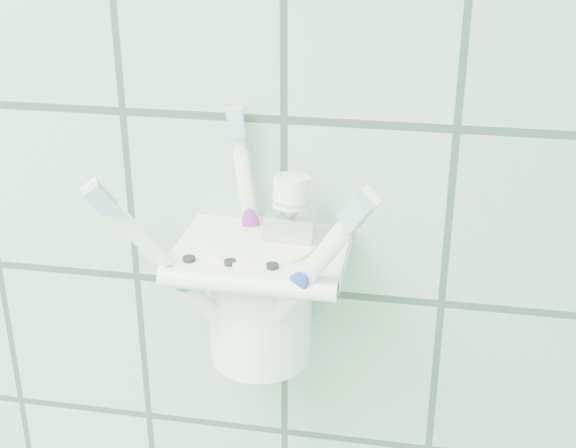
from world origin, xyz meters
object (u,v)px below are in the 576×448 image
(holder_bracket, at_px, (262,256))
(toothpaste_tube, at_px, (280,258))
(cup, at_px, (260,294))
(toothbrush_blue, at_px, (265,228))
(toothbrush_orange, at_px, (244,227))
(toothbrush_pink, at_px, (250,244))

(holder_bracket, relative_size, toothpaste_tube, 0.86)
(cup, xyz_separation_m, toothpaste_tube, (0.02, -0.01, 0.04))
(toothbrush_blue, distance_m, toothpaste_tube, 0.03)
(holder_bracket, relative_size, toothbrush_blue, 0.68)
(cup, height_order, toothbrush_orange, toothbrush_orange)
(cup, relative_size, toothbrush_orange, 0.51)
(holder_bracket, bearing_deg, toothpaste_tube, -10.68)
(holder_bracket, bearing_deg, cup, 124.20)
(toothbrush_blue, height_order, toothpaste_tube, toothbrush_blue)
(holder_bracket, xyz_separation_m, cup, (-0.00, 0.00, -0.04))
(cup, relative_size, toothbrush_blue, 0.55)
(holder_bracket, distance_m, toothbrush_orange, 0.03)
(toothbrush_pink, bearing_deg, toothpaste_tube, 0.81)
(toothbrush_pink, xyz_separation_m, toothbrush_blue, (0.00, 0.04, -0.00))
(holder_bracket, distance_m, toothpaste_tube, 0.02)
(toothbrush_pink, height_order, toothbrush_blue, toothbrush_pink)
(holder_bracket, distance_m, cup, 0.04)
(toothbrush_pink, height_order, toothbrush_orange, toothbrush_orange)
(toothbrush_blue, bearing_deg, cup, -103.32)
(cup, distance_m, toothbrush_blue, 0.05)
(toothbrush_pink, bearing_deg, holder_bracket, 41.24)
(holder_bracket, height_order, toothpaste_tube, toothpaste_tube)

